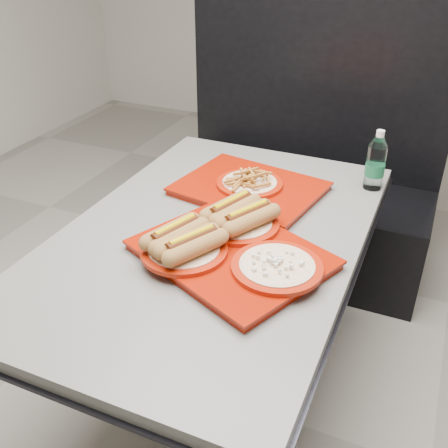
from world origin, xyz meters
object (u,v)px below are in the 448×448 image
at_px(diner_table, 214,274).
at_px(tray_far, 250,185).
at_px(tray_near, 227,243).
at_px(booth_bench, 302,187).
at_px(water_bottle, 376,164).

relative_size(diner_table, tray_far, 2.61).
xyz_separation_m(diner_table, tray_far, (0.01, 0.30, 0.19)).
bearing_deg(tray_near, diner_table, 132.11).
bearing_deg(tray_near, tray_far, 102.09).
height_order(booth_bench, tray_far, booth_bench).
bearing_deg(diner_table, tray_far, 88.64).
xyz_separation_m(diner_table, booth_bench, (0.00, 1.09, -0.18)).
height_order(tray_far, water_bottle, water_bottle).
relative_size(diner_table, water_bottle, 6.43).
xyz_separation_m(tray_near, tray_far, (-0.09, 0.40, -0.01)).
height_order(diner_table, tray_far, tray_far).
bearing_deg(tray_far, tray_near, -77.91).
relative_size(booth_bench, tray_far, 2.48).
height_order(diner_table, tray_near, tray_near).
bearing_deg(diner_table, booth_bench, 90.00).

